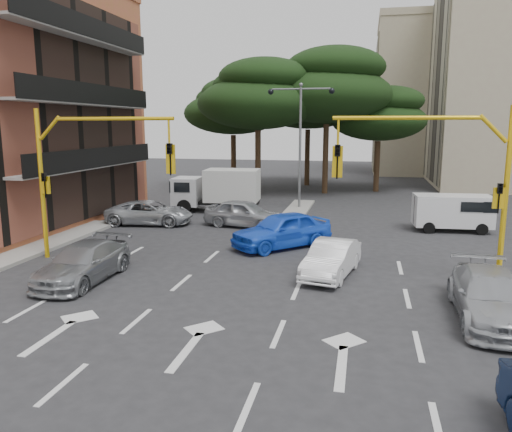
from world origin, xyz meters
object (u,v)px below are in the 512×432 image
(van_white, at_px, (452,213))
(car_white_hatch, at_px, (332,259))
(signal_mast_left, at_px, (81,163))
(car_blue_compact, at_px, (282,230))
(car_silver_wagon, at_px, (83,263))
(signal_mast_right, at_px, (449,170))
(car_silver_cross_b, at_px, (244,213))
(street_lamp_center, at_px, (300,124))
(car_silver_cross_a, at_px, (150,213))
(box_truck_a, at_px, (217,190))
(car_silver_parked, at_px, (491,296))

(van_white, bearing_deg, car_white_hatch, -35.43)
(signal_mast_left, relative_size, car_blue_compact, 1.29)
(car_blue_compact, distance_m, car_silver_wagon, 8.62)
(signal_mast_right, height_order, car_silver_cross_b, signal_mast_right)
(street_lamp_center, distance_m, car_silver_cross_a, 11.01)
(signal_mast_right, xyz_separation_m, street_lamp_center, (-6.80, 14.01, 1.54))
(signal_mast_right, relative_size, car_silver_wagon, 1.34)
(car_white_hatch, distance_m, van_white, 10.61)
(car_silver_wagon, height_order, box_truck_a, box_truck_a)
(signal_mast_right, relative_size, car_blue_compact, 1.29)
(car_white_hatch, bearing_deg, signal_mast_right, 12.25)
(car_silver_cross_a, height_order, van_white, van_white)
(car_silver_cross_b, relative_size, car_silver_parked, 0.91)
(car_blue_compact, bearing_deg, car_silver_parked, -0.56)
(car_silver_cross_a, xyz_separation_m, box_truck_a, (2.44, 4.67, 0.69))
(car_silver_parked, bearing_deg, car_silver_wagon, 178.19)
(street_lamp_center, xyz_separation_m, car_silver_parked, (7.60, -17.30, -4.75))
(car_silver_parked, distance_m, van_white, 12.34)
(signal_mast_left, height_order, car_silver_cross_a, signal_mast_left)
(car_blue_compact, relative_size, car_silver_cross_b, 1.09)
(street_lamp_center, distance_m, car_silver_parked, 19.48)
(van_white, bearing_deg, car_blue_compact, -60.50)
(signal_mast_right, bearing_deg, box_truck_a, 134.27)
(signal_mast_left, bearing_deg, car_blue_compact, 26.79)
(car_silver_cross_b, relative_size, box_truck_a, 0.79)
(car_blue_compact, xyz_separation_m, car_silver_wagon, (-5.97, -6.23, -0.14))
(street_lamp_center, height_order, car_silver_cross_b, street_lamp_center)
(signal_mast_left, bearing_deg, signal_mast_right, 0.00)
(signal_mast_right, distance_m, street_lamp_center, 15.65)
(car_blue_compact, bearing_deg, signal_mast_right, 13.54)
(van_white, xyz_separation_m, box_truck_a, (-13.40, 3.00, 0.39))
(box_truck_a, bearing_deg, car_silver_cross_a, 148.07)
(signal_mast_left, relative_size, van_white, 1.59)
(car_blue_compact, bearing_deg, street_lamp_center, 137.49)
(car_silver_parked, bearing_deg, van_white, 87.48)
(street_lamp_center, bearing_deg, car_white_hatch, -77.96)
(street_lamp_center, height_order, car_blue_compact, street_lamp_center)
(signal_mast_right, relative_size, box_truck_a, 1.11)
(signal_mast_left, distance_m, car_white_hatch, 10.33)
(signal_mast_right, relative_size, signal_mast_left, 1.00)
(signal_mast_left, height_order, car_silver_cross_b, signal_mast_left)
(car_silver_wagon, height_order, car_silver_parked, car_silver_parked)
(van_white, bearing_deg, signal_mast_right, -14.84)
(car_white_hatch, xyz_separation_m, car_blue_compact, (-2.43, 3.78, 0.16))
(car_silver_wagon, bearing_deg, box_truck_a, 88.41)
(car_silver_cross_b, xyz_separation_m, van_white, (10.64, 1.23, 0.22))
(signal_mast_right, xyz_separation_m, box_truck_a, (-11.71, 12.01, -2.55))
(signal_mast_right, xyz_separation_m, car_silver_cross_b, (-8.94, 7.78, -3.16))
(street_lamp_center, bearing_deg, car_blue_compact, -86.86)
(car_white_hatch, height_order, car_silver_wagon, car_silver_wagon)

